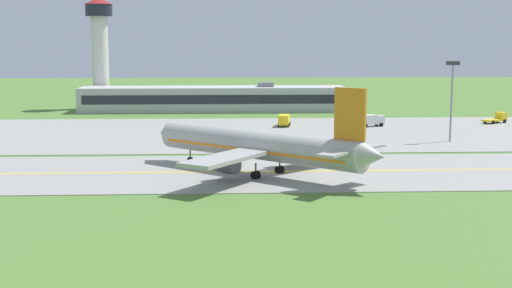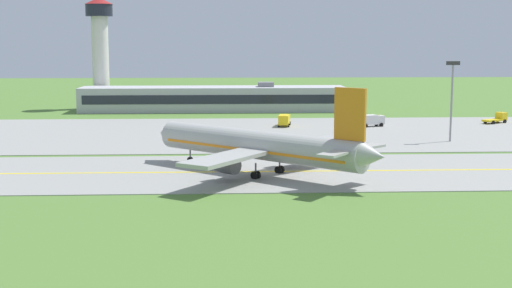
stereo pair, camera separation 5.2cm
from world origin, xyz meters
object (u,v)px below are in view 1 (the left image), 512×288
object	(u,v)px
airplane_lead	(259,146)
apron_light_mast	(452,91)
service_truck_catering	(284,120)
control_tower	(100,43)
service_truck_baggage	(370,120)
service_truck_fuel	(497,118)

from	to	relation	value
airplane_lead	apron_light_mast	bearing A→B (deg)	39.76
service_truck_catering	apron_light_mast	size ratio (longest dim) A/B	0.43
airplane_lead	control_tower	xyz separation A→B (m)	(-38.06, 97.72, 13.59)
apron_light_mast	service_truck_baggage	bearing A→B (deg)	114.04
apron_light_mast	service_truck_catering	bearing A→B (deg)	139.58
service_truck_fuel	control_tower	bearing A→B (deg)	157.35
service_truck_baggage	control_tower	world-z (taller)	control_tower
service_truck_catering	service_truck_fuel	bearing A→B (deg)	4.48
control_tower	apron_light_mast	distance (m)	100.83
service_truck_baggage	service_truck_catering	bearing A→B (deg)	175.15
airplane_lead	service_truck_fuel	bearing A→B (deg)	46.01
airplane_lead	service_truck_fuel	xyz separation A→B (m)	(56.31, 58.34, -2.95)
apron_light_mast	airplane_lead	bearing A→B (deg)	-140.24
service_truck_baggage	service_truck_catering	world-z (taller)	same
airplane_lead	apron_light_mast	size ratio (longest dim) A/B	2.18
service_truck_fuel	service_truck_catering	bearing A→B (deg)	-175.52
airplane_lead	service_truck_baggage	distance (m)	59.30
airplane_lead	service_truck_fuel	world-z (taller)	airplane_lead
airplane_lead	control_tower	distance (m)	105.75
control_tower	service_truck_catering	bearing A→B (deg)	-43.04
service_truck_catering	apron_light_mast	xyz separation A→B (m)	(28.38, -24.18, 7.79)
service_truck_catering	control_tower	distance (m)	65.27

